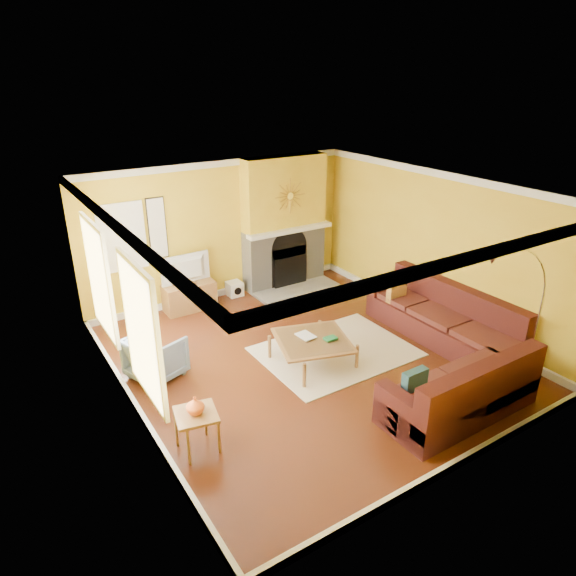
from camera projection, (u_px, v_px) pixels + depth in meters
floor at (306, 358)px, 8.22m from camera, size 5.50×6.00×0.02m
ceiling at (309, 189)px, 7.15m from camera, size 5.50×6.00×0.02m
wall_back at (220, 230)px, 10.01m from camera, size 5.50×0.02×2.70m
wall_front at (471, 371)px, 5.35m from camera, size 5.50×0.02×2.70m
wall_left at (123, 325)px, 6.31m from camera, size 0.02×6.00×2.70m
wall_right at (436, 248)px, 9.05m from camera, size 0.02×6.00×2.70m
baseboard at (306, 354)px, 8.19m from camera, size 5.50×6.00×0.12m
crown_molding at (309, 194)px, 7.17m from camera, size 5.50×6.00×0.12m
window_left_near at (98, 280)px, 7.28m from camera, size 0.06×1.22×1.72m
window_left_far at (140, 333)px, 5.81m from camera, size 0.06×1.22×1.72m
window_back at (122, 237)px, 8.95m from camera, size 0.82×0.06×1.22m
wall_art at (157, 229)px, 9.26m from camera, size 0.34×0.04×1.14m
fireplace at (284, 223)px, 10.52m from camera, size 1.80×0.40×2.70m
mantel at (290, 230)px, 10.37m from camera, size 1.92×0.22×0.08m
hearth at (298, 291)px, 10.61m from camera, size 1.80×0.70×0.06m
sunburst at (290, 196)px, 10.10m from camera, size 0.70×0.04×0.70m
rug at (336, 352)px, 8.37m from camera, size 2.40×1.80×0.02m
sectional_sofa at (411, 337)px, 7.90m from camera, size 2.95×3.41×0.90m
coffee_table at (313, 351)px, 7.98m from camera, size 1.36×1.36×0.43m
media_console at (190, 296)px, 9.76m from camera, size 0.97×0.44×0.53m
tv at (187, 270)px, 9.55m from camera, size 0.96×0.15×0.55m
subwoofer at (234, 289)px, 10.42m from camera, size 0.29×0.29×0.29m
armchair at (156, 357)px, 7.59m from camera, size 0.93×0.91×0.67m
side_table at (197, 431)px, 6.13m from camera, size 0.57×0.57×0.53m
vase at (195, 405)px, 5.98m from camera, size 0.26×0.26×0.23m
book at (300, 338)px, 7.89m from camera, size 0.24×0.32×0.03m
arc_lamp at (514, 319)px, 6.99m from camera, size 1.40×0.36×2.22m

